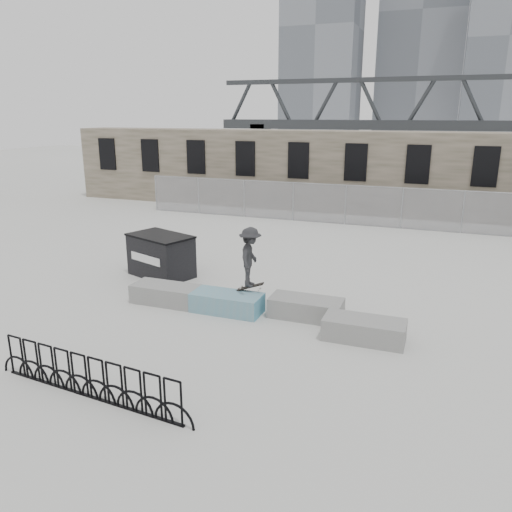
# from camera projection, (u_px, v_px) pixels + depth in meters

# --- Properties ---
(ground) EXTENTS (120.00, 120.00, 0.00)m
(ground) POSITION_uv_depth(u_px,v_px,m) (261.00, 313.00, 14.14)
(ground) COLOR beige
(ground) RESTS_ON ground
(stone_wall) EXTENTS (36.00, 2.58, 4.50)m
(stone_wall) POSITION_uv_depth(u_px,v_px,m) (359.00, 172.00, 28.14)
(stone_wall) COLOR #645B49
(stone_wall) RESTS_ON ground
(chainlink_fence) EXTENTS (22.06, 0.06, 2.02)m
(chainlink_fence) POSITION_uv_depth(u_px,v_px,m) (345.00, 204.00, 25.11)
(chainlink_fence) COLOR gray
(chainlink_fence) RESTS_ON ground
(planter_far_left) EXTENTS (2.00, 0.90, 0.55)m
(planter_far_left) POSITION_uv_depth(u_px,v_px,m) (166.00, 293.00, 14.84)
(planter_far_left) COLOR gray
(planter_far_left) RESTS_ON ground
(planter_center_left) EXTENTS (2.00, 0.90, 0.55)m
(planter_center_left) POSITION_uv_depth(u_px,v_px,m) (227.00, 302.00, 14.14)
(planter_center_left) COLOR teal
(planter_center_left) RESTS_ON ground
(planter_center_right) EXTENTS (2.00, 0.90, 0.55)m
(planter_center_right) POSITION_uv_depth(u_px,v_px,m) (306.00, 307.00, 13.76)
(planter_center_right) COLOR gray
(planter_center_right) RESTS_ON ground
(planter_offset) EXTENTS (2.00, 0.90, 0.55)m
(planter_offset) POSITION_uv_depth(u_px,v_px,m) (364.00, 329.00, 12.38)
(planter_offset) COLOR gray
(planter_offset) RESTS_ON ground
(dumpster) EXTENTS (2.55, 2.03, 1.46)m
(dumpster) POSITION_uv_depth(u_px,v_px,m) (161.00, 255.00, 17.17)
(dumpster) COLOR black
(dumpster) RESTS_ON ground
(bike_rack) EXTENTS (4.92, 0.53, 0.90)m
(bike_rack) POSITION_uv_depth(u_px,v_px,m) (88.00, 378.00, 9.82)
(bike_rack) COLOR black
(bike_rack) RESTS_ON ground
(skyline_towers) EXTENTS (58.00, 28.00, 48.00)m
(skyline_towers) POSITION_uv_depth(u_px,v_px,m) (427.00, 28.00, 93.20)
(skyline_towers) COLOR slate
(skyline_towers) RESTS_ON ground
(truss_bridge) EXTENTS (70.00, 3.00, 9.80)m
(truss_bridge) POSITION_uv_depth(u_px,v_px,m) (498.00, 125.00, 59.15)
(truss_bridge) COLOR #2D3033
(truss_bridge) RESTS_ON ground
(skateboarder) EXTENTS (0.80, 1.19, 1.87)m
(skateboarder) POSITION_uv_depth(u_px,v_px,m) (250.00, 257.00, 14.01)
(skateboarder) COLOR #252527
(skateboarder) RESTS_ON ground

